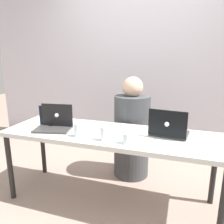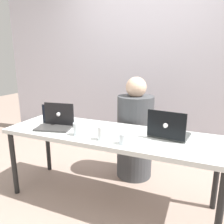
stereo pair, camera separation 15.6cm
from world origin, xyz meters
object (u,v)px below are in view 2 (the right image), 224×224
Objects in this scene: laptop_front_left at (55,123)px; water_glass_left at (77,130)px; laptop_back_left at (63,119)px; water_glass_right at (123,139)px; person_at_center at (135,134)px; water_glass_center at (101,134)px; laptop_back_right at (168,131)px.

laptop_front_left is 3.25× the size of water_glass_left.
laptop_back_left is 3.97× the size of water_glass_right.
laptop_front_left is at bearing 59.12° from person_at_center.
water_glass_center is at bearing 98.51° from person_at_center.
water_glass_center and water_glass_left have the same top height.
laptop_front_left is 1.07m from laptop_back_right.
person_at_center reaches higher than laptop_back_right.
laptop_back_right is at bearing 173.79° from laptop_back_left.
water_glass_center is (0.55, -0.25, -0.00)m from laptop_back_left.
laptop_back_left is at bearing 75.38° from laptop_front_left.
laptop_front_left is at bearing 170.09° from water_glass_right.
water_glass_left is at bearing -31.80° from laptop_front_left.
person_at_center is 0.84m from water_glass_left.
laptop_back_left reaches higher than water_glass_center.
laptop_back_right is (1.06, 0.03, 0.00)m from laptop_back_left.
person_at_center reaches higher than laptop_front_left.
laptop_back_right reaches higher than water_glass_center.
laptop_front_left is (-0.62, -0.63, 0.23)m from person_at_center.
person_at_center is 0.81m from water_glass_right.
laptop_front_left is at bearing 80.63° from laptop_back_left.
laptop_back_left is at bearing 160.94° from water_glass_right.
laptop_back_left is 0.61m from water_glass_center.
laptop_back_left is at bearing 155.68° from water_glass_center.
laptop_back_right is 0.80m from water_glass_left.
laptop_back_left is 0.96× the size of laptop_back_right.
laptop_back_left is (0.00, 0.13, 0.01)m from laptop_front_left.
water_glass_left reaches higher than water_glass_right.
water_glass_center is at bearing 36.65° from laptop_back_right.
laptop_back_left is 0.38m from water_glass_left.
laptop_back_left reaches higher than water_glass_left.
water_glass_center is 0.20m from water_glass_right.
water_glass_left is at bearing 134.91° from laptop_back_left.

